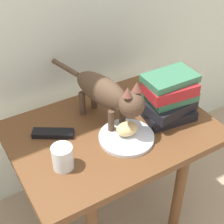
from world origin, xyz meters
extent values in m
plane|color=gray|center=(0.00, 0.00, 0.00)|extent=(6.00, 6.00, 0.00)
cube|color=brown|center=(0.00, 0.00, 0.53)|extent=(0.75, 0.53, 0.03)
cylinder|color=brown|center=(0.20, -0.20, 0.26)|extent=(0.04, 0.04, 0.51)
cylinder|color=brown|center=(-0.20, 0.20, 0.26)|extent=(0.04, 0.04, 0.51)
cylinder|color=brown|center=(0.20, 0.20, 0.26)|extent=(0.04, 0.04, 0.51)
cylinder|color=silver|center=(0.02, -0.07, 0.55)|extent=(0.20, 0.20, 0.01)
ellipsoid|color=#E0BC7A|center=(0.02, -0.07, 0.58)|extent=(0.09, 0.07, 0.05)
cylinder|color=#4C3828|center=(0.05, 0.00, 0.59)|extent=(0.02, 0.02, 0.10)
cylinder|color=#4C3828|center=(-0.01, -0.02, 0.59)|extent=(0.02, 0.02, 0.10)
cylinder|color=#4C3828|center=(0.01, 0.15, 0.59)|extent=(0.02, 0.02, 0.10)
cylinder|color=#4C3828|center=(-0.05, 0.14, 0.59)|extent=(0.02, 0.02, 0.10)
ellipsoid|color=#4C3828|center=(0.00, 0.07, 0.68)|extent=(0.15, 0.27, 0.11)
sphere|color=#4C3828|center=(0.03, -0.07, 0.69)|extent=(0.09, 0.09, 0.09)
cone|color=brown|center=(0.05, -0.07, 0.75)|extent=(0.03, 0.03, 0.03)
cone|color=brown|center=(0.01, -0.08, 0.75)|extent=(0.03, 0.03, 0.03)
cylinder|color=#4C3828|center=(-0.05, 0.27, 0.69)|extent=(0.06, 0.16, 0.02)
cube|color=black|center=(0.22, -0.05, 0.56)|extent=(0.20, 0.15, 0.04)
cube|color=black|center=(0.22, -0.06, 0.60)|extent=(0.20, 0.14, 0.04)
cube|color=#336B4C|center=(0.23, -0.04, 0.64)|extent=(0.19, 0.14, 0.04)
cube|color=maroon|center=(0.21, -0.05, 0.68)|extent=(0.19, 0.14, 0.04)
cube|color=#336B4C|center=(0.22, -0.04, 0.72)|extent=(0.19, 0.12, 0.03)
cylinder|color=silver|center=(-0.23, -0.08, 0.59)|extent=(0.07, 0.07, 0.08)
cylinder|color=silver|center=(-0.23, -0.08, 0.57)|extent=(0.06, 0.06, 0.04)
cube|color=black|center=(-0.20, 0.08, 0.55)|extent=(0.15, 0.12, 0.02)
camera|label=1|loc=(-0.50, -0.83, 1.37)|focal=54.48mm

